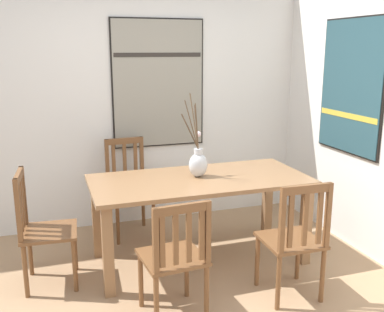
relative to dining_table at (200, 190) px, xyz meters
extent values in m
cube|color=#A37F5B|center=(-0.32, -0.70, -0.66)|extent=(6.40, 6.40, 0.03)
cube|color=silver|center=(-0.32, 1.16, 0.70)|extent=(6.40, 0.12, 2.70)
cube|color=#8E6642|center=(0.00, 0.00, 0.09)|extent=(1.86, 0.87, 0.03)
cube|color=#8E6642|center=(-0.85, -0.35, -0.29)|extent=(0.08, 0.08, 0.73)
cube|color=#8E6642|center=(0.85, -0.35, -0.29)|extent=(0.08, 0.08, 0.73)
cube|color=#8E6642|center=(-0.85, 0.35, -0.29)|extent=(0.08, 0.08, 0.73)
cube|color=#8E6642|center=(0.85, 0.35, -0.29)|extent=(0.08, 0.08, 0.73)
ellipsoid|color=silver|center=(0.00, 0.05, 0.22)|extent=(0.17, 0.14, 0.21)
cylinder|color=silver|center=(0.00, 0.05, 0.34)|extent=(0.08, 0.08, 0.05)
cylinder|color=brown|center=(-0.03, 0.00, 0.55)|extent=(0.07, 0.09, 0.39)
cylinder|color=brown|center=(-0.02, 0.02, 0.56)|extent=(0.05, 0.05, 0.40)
cylinder|color=brown|center=(-0.01, 0.12, 0.59)|extent=(0.03, 0.17, 0.47)
cylinder|color=brown|center=(-0.08, -0.01, 0.58)|extent=(0.16, 0.12, 0.44)
cylinder|color=brown|center=(-0.07, 0.06, 0.51)|extent=(0.15, 0.03, 0.31)
sphere|color=silver|center=(0.02, 0.09, 0.48)|extent=(0.05, 0.05, 0.05)
cube|color=brown|center=(-1.26, -0.01, -0.21)|extent=(0.45, 0.45, 0.03)
cylinder|color=brown|center=(-1.07, 0.15, -0.44)|extent=(0.04, 0.04, 0.43)
cylinder|color=brown|center=(-1.09, -0.21, -0.44)|extent=(0.04, 0.04, 0.43)
cylinder|color=brown|center=(-1.43, 0.18, -0.44)|extent=(0.04, 0.04, 0.43)
cylinder|color=brown|center=(-1.45, -0.18, -0.44)|extent=(0.04, 0.04, 0.43)
cube|color=brown|center=(-1.44, 0.18, 0.05)|extent=(0.04, 0.04, 0.49)
cube|color=brown|center=(-1.46, -0.18, 0.05)|extent=(0.04, 0.04, 0.49)
cube|color=brown|center=(-1.45, 0.00, 0.26)|extent=(0.06, 0.38, 0.06)
cube|color=brown|center=(-1.44, 0.14, 0.03)|extent=(0.02, 0.04, 0.40)
cube|color=brown|center=(-1.45, 0.04, 0.03)|extent=(0.02, 0.04, 0.40)
cube|color=brown|center=(-1.45, -0.05, 0.03)|extent=(0.02, 0.04, 0.40)
cube|color=brown|center=(-1.46, -0.14, 0.03)|extent=(0.02, 0.04, 0.40)
cube|color=brown|center=(-0.46, -0.74, -0.21)|extent=(0.45, 0.45, 0.03)
cylinder|color=brown|center=(-0.65, -0.58, -0.44)|extent=(0.04, 0.04, 0.43)
cylinder|color=brown|center=(-0.29, -0.55, -0.44)|extent=(0.04, 0.04, 0.43)
cylinder|color=brown|center=(-0.63, -0.93, -0.44)|extent=(0.04, 0.04, 0.43)
cylinder|color=brown|center=(-0.27, -0.91, -0.44)|extent=(0.04, 0.04, 0.43)
cube|color=brown|center=(-0.62, -0.94, 0.02)|extent=(0.04, 0.04, 0.44)
cube|color=brown|center=(-0.27, -0.92, 0.02)|extent=(0.04, 0.04, 0.44)
cube|color=brown|center=(-0.44, -0.93, 0.21)|extent=(0.38, 0.06, 0.06)
cube|color=brown|center=(-0.58, -0.94, 0.01)|extent=(0.04, 0.02, 0.35)
cube|color=brown|center=(-0.49, -0.93, 0.01)|extent=(0.04, 0.02, 0.35)
cube|color=brown|center=(-0.40, -0.93, 0.01)|extent=(0.04, 0.02, 0.35)
cube|color=brown|center=(-0.31, -0.92, 0.01)|extent=(0.04, 0.02, 0.35)
cube|color=brown|center=(0.46, -0.75, -0.21)|extent=(0.43, 0.43, 0.03)
cylinder|color=brown|center=(0.29, -0.57, -0.44)|extent=(0.04, 0.04, 0.43)
cylinder|color=brown|center=(0.65, -0.58, -0.44)|extent=(0.04, 0.04, 0.43)
cylinder|color=brown|center=(0.27, -0.93, -0.44)|extent=(0.04, 0.04, 0.43)
cylinder|color=brown|center=(0.63, -0.94, -0.44)|extent=(0.04, 0.04, 0.43)
cube|color=brown|center=(0.27, -0.94, 0.04)|extent=(0.04, 0.04, 0.48)
cube|color=brown|center=(0.63, -0.95, 0.04)|extent=(0.04, 0.04, 0.48)
cube|color=brown|center=(0.45, -0.94, 0.25)|extent=(0.38, 0.04, 0.06)
cube|color=brown|center=(0.34, -0.94, 0.03)|extent=(0.04, 0.02, 0.39)
cube|color=brown|center=(0.45, -0.94, 0.03)|extent=(0.04, 0.02, 0.39)
cube|color=brown|center=(0.57, -0.95, 0.03)|extent=(0.04, 0.02, 0.39)
cube|color=brown|center=(-0.47, 0.74, -0.21)|extent=(0.45, 0.45, 0.03)
cylinder|color=brown|center=(-0.28, 0.58, -0.44)|extent=(0.04, 0.04, 0.43)
cylinder|color=brown|center=(-0.64, 0.55, -0.44)|extent=(0.04, 0.04, 0.43)
cylinder|color=brown|center=(-0.31, 0.93, -0.44)|extent=(0.04, 0.04, 0.43)
cylinder|color=brown|center=(-0.67, 0.91, -0.44)|extent=(0.04, 0.04, 0.43)
cube|color=brown|center=(-0.31, 0.94, 0.06)|extent=(0.04, 0.04, 0.51)
cube|color=brown|center=(-0.67, 0.92, 0.06)|extent=(0.04, 0.04, 0.51)
cube|color=brown|center=(-0.49, 0.93, 0.29)|extent=(0.38, 0.06, 0.06)
cube|color=brown|center=(-0.37, 0.94, 0.05)|extent=(0.04, 0.02, 0.42)
cube|color=brown|center=(-0.49, 0.93, 0.05)|extent=(0.04, 0.02, 0.42)
cube|color=brown|center=(-0.60, 0.92, 0.05)|extent=(0.04, 0.02, 0.42)
cube|color=black|center=(-0.08, 1.10, 0.84)|extent=(0.98, 0.04, 1.32)
cube|color=gray|center=(-0.08, 1.08, 0.84)|extent=(0.95, 0.01, 1.29)
cube|color=#2D2823|center=(-0.08, 1.08, 1.13)|extent=(0.92, 0.00, 0.04)
cube|color=black|center=(1.48, -0.01, 0.85)|extent=(0.04, 0.87, 1.24)
cube|color=#284C56|center=(1.46, -0.01, 0.85)|extent=(0.01, 0.84, 1.21)
cube|color=gold|center=(1.46, -0.01, 0.59)|extent=(0.00, 0.81, 0.05)
camera|label=1|loc=(-1.22, -3.48, 1.20)|focal=41.81mm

